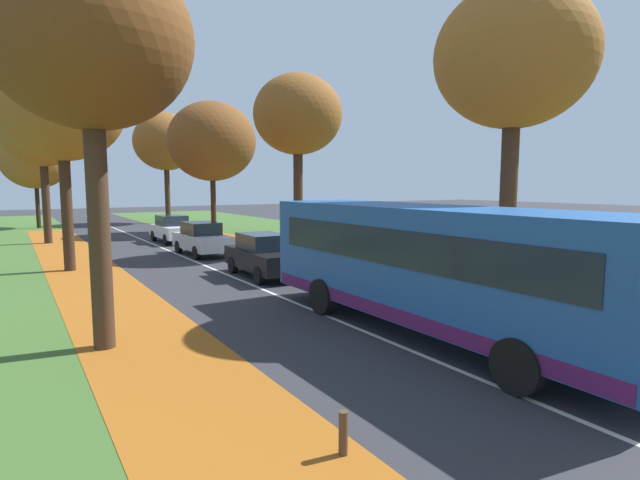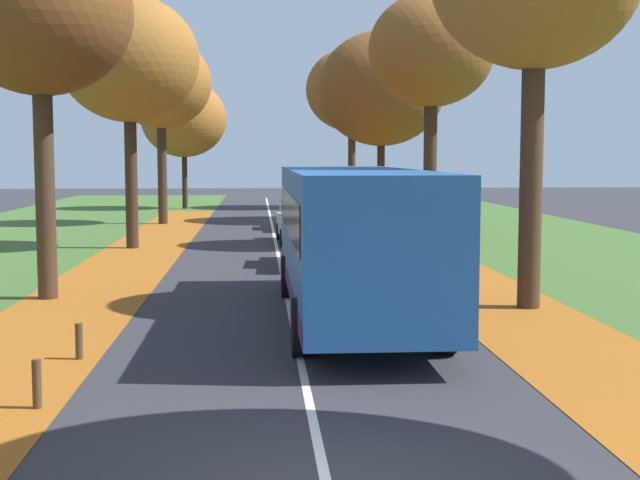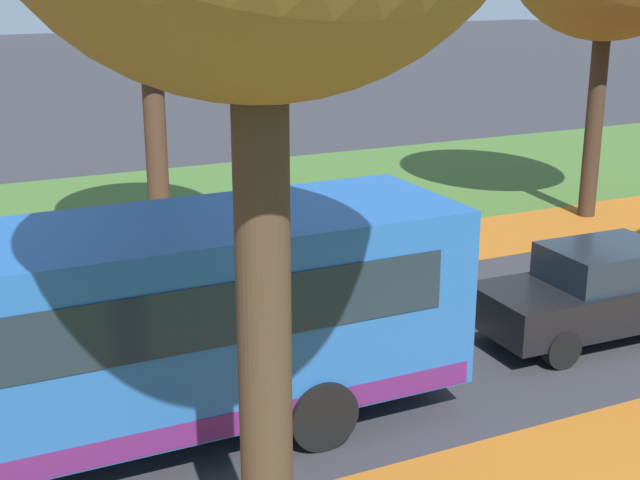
{
  "view_description": "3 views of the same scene",
  "coord_description": "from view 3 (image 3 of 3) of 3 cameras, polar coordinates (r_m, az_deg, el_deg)",
  "views": [
    {
      "loc": [
        -7.01,
        1.09,
        3.49
      ],
      "look_at": [
        0.94,
        13.84,
        1.8
      ],
      "focal_mm": 28.0,
      "sensor_mm": 36.0,
      "label": 1
    },
    {
      "loc": [
        -0.66,
        -8.12,
        3.26
      ],
      "look_at": [
        0.73,
        11.8,
        1.35
      ],
      "focal_mm": 50.0,
      "sensor_mm": 36.0,
      "label": 2
    },
    {
      "loc": [
        11.85,
        7.66,
        6.08
      ],
      "look_at": [
        -0.31,
        13.5,
        1.96
      ],
      "focal_mm": 50.0,
      "sensor_mm": 36.0,
      "label": 3
    }
  ],
  "objects": [
    {
      "name": "grass_verge_left",
      "position": [
        25.15,
        4.59,
        2.95
      ],
      "size": [
        12.0,
        90.0,
        0.01
      ],
      "primitive_type": "cube",
      "color": "#3D6028",
      "rests_on": "ground"
    },
    {
      "name": "road_centre_line",
      "position": [
        18.15,
        19.31,
        -3.56
      ],
      "size": [
        0.12,
        80.0,
        0.01
      ],
      "primitive_type": "cube",
      "color": "silver",
      "rests_on": "ground"
    },
    {
      "name": "car_black_lead",
      "position": [
        15.88,
        17.36,
        -3.19
      ],
      "size": [
        1.88,
        4.25,
        1.62
      ],
      "color": "black",
      "rests_on": "ground"
    },
    {
      "name": "bus",
      "position": [
        11.63,
        -15.5,
        -5.77
      ],
      "size": [
        2.68,
        10.4,
        2.98
      ],
      "color": "#1E5199",
      "rests_on": "ground"
    },
    {
      "name": "leaf_litter_left",
      "position": [
        18.65,
        -4.33,
        -2.06
      ],
      "size": [
        2.8,
        60.0,
        0.0
      ],
      "primitive_type": "cube",
      "color": "#9E5619",
      "rests_on": "grass_verge_left"
    }
  ]
}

